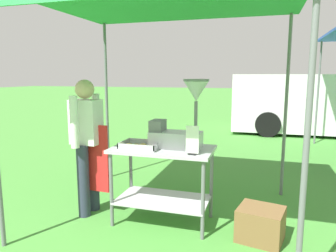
{
  "coord_description": "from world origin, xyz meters",
  "views": [
    {
      "loc": [
        1.01,
        -2.23,
        1.65
      ],
      "look_at": [
        -0.03,
        1.21,
        1.08
      ],
      "focal_mm": 33.62,
      "sensor_mm": 36.0,
      "label": 1
    }
  ],
  "objects_px": {
    "donut_fryer": "(181,123)",
    "van_white": "(326,103)",
    "donut_cart": "(163,168)",
    "menu_sign": "(192,142)",
    "stall_canopy": "(165,4)",
    "vendor": "(87,140)",
    "supply_crate": "(260,224)",
    "donut_tray": "(140,146)"
  },
  "relations": [
    {
      "from": "donut_fryer",
      "to": "van_white",
      "type": "bearing_deg",
      "value": 68.78
    },
    {
      "from": "donut_cart",
      "to": "van_white",
      "type": "height_order",
      "value": "van_white"
    },
    {
      "from": "donut_cart",
      "to": "donut_fryer",
      "type": "bearing_deg",
      "value": 10.67
    },
    {
      "from": "donut_cart",
      "to": "menu_sign",
      "type": "distance_m",
      "value": 0.57
    },
    {
      "from": "stall_canopy",
      "to": "donut_cart",
      "type": "distance_m",
      "value": 1.78
    },
    {
      "from": "vendor",
      "to": "supply_crate",
      "type": "relative_size",
      "value": 3.18
    },
    {
      "from": "donut_tray",
      "to": "supply_crate",
      "type": "relative_size",
      "value": 0.83
    },
    {
      "from": "donut_cart",
      "to": "supply_crate",
      "type": "distance_m",
      "value": 1.17
    },
    {
      "from": "donut_cart",
      "to": "donut_tray",
      "type": "height_order",
      "value": "donut_tray"
    },
    {
      "from": "menu_sign",
      "to": "supply_crate",
      "type": "distance_m",
      "value": 1.08
    },
    {
      "from": "stall_canopy",
      "to": "van_white",
      "type": "distance_m",
      "value": 7.27
    },
    {
      "from": "donut_fryer",
      "to": "vendor",
      "type": "relative_size",
      "value": 0.47
    },
    {
      "from": "donut_tray",
      "to": "van_white",
      "type": "relative_size",
      "value": 0.08
    },
    {
      "from": "menu_sign",
      "to": "van_white",
      "type": "distance_m",
      "value": 7.27
    },
    {
      "from": "van_white",
      "to": "stall_canopy",
      "type": "bearing_deg",
      "value": -112.89
    },
    {
      "from": "stall_canopy",
      "to": "menu_sign",
      "type": "height_order",
      "value": "stall_canopy"
    },
    {
      "from": "vendor",
      "to": "donut_cart",
      "type": "bearing_deg",
      "value": 2.05
    },
    {
      "from": "donut_cart",
      "to": "donut_fryer",
      "type": "xyz_separation_m",
      "value": [
        0.2,
        0.04,
        0.52
      ]
    },
    {
      "from": "vendor",
      "to": "supply_crate",
      "type": "distance_m",
      "value": 2.13
    },
    {
      "from": "donut_tray",
      "to": "donut_fryer",
      "type": "distance_m",
      "value": 0.52
    },
    {
      "from": "vendor",
      "to": "van_white",
      "type": "height_order",
      "value": "van_white"
    },
    {
      "from": "donut_cart",
      "to": "vendor",
      "type": "bearing_deg",
      "value": -177.95
    },
    {
      "from": "donut_tray",
      "to": "supply_crate",
      "type": "xyz_separation_m",
      "value": [
        1.3,
        -0.01,
        -0.72
      ]
    },
    {
      "from": "van_white",
      "to": "menu_sign",
      "type": "bearing_deg",
      "value": -109.16
    },
    {
      "from": "stall_canopy",
      "to": "supply_crate",
      "type": "xyz_separation_m",
      "value": [
        1.07,
        -0.2,
        -2.24
      ]
    },
    {
      "from": "van_white",
      "to": "vendor",
      "type": "bearing_deg",
      "value": -118.92
    },
    {
      "from": "donut_cart",
      "to": "van_white",
      "type": "relative_size",
      "value": 0.21
    },
    {
      "from": "stall_canopy",
      "to": "menu_sign",
      "type": "xyz_separation_m",
      "value": [
        0.38,
        -0.31,
        -1.41
      ]
    },
    {
      "from": "donut_tray",
      "to": "vendor",
      "type": "bearing_deg",
      "value": 174.75
    },
    {
      "from": "vendor",
      "to": "donut_tray",
      "type": "bearing_deg",
      "value": -5.25
    },
    {
      "from": "donut_cart",
      "to": "donut_tray",
      "type": "bearing_deg",
      "value": -157.2
    },
    {
      "from": "donut_cart",
      "to": "stall_canopy",
      "type": "bearing_deg",
      "value": 90.0
    },
    {
      "from": "donut_fryer",
      "to": "supply_crate",
      "type": "height_order",
      "value": "donut_fryer"
    },
    {
      "from": "donut_tray",
      "to": "donut_fryer",
      "type": "bearing_deg",
      "value": 17.4
    },
    {
      "from": "stall_canopy",
      "to": "donut_fryer",
      "type": "height_order",
      "value": "stall_canopy"
    },
    {
      "from": "stall_canopy",
      "to": "supply_crate",
      "type": "relative_size",
      "value": 5.68
    },
    {
      "from": "menu_sign",
      "to": "supply_crate",
      "type": "xyz_separation_m",
      "value": [
        0.69,
        0.11,
        -0.83
      ]
    },
    {
      "from": "donut_fryer",
      "to": "menu_sign",
      "type": "distance_m",
      "value": 0.35
    },
    {
      "from": "stall_canopy",
      "to": "donut_fryer",
      "type": "bearing_deg",
      "value": -17.13
    },
    {
      "from": "donut_tray",
      "to": "menu_sign",
      "type": "height_order",
      "value": "menu_sign"
    },
    {
      "from": "donut_cart",
      "to": "supply_crate",
      "type": "height_order",
      "value": "donut_cart"
    },
    {
      "from": "donut_fryer",
      "to": "supply_crate",
      "type": "xyz_separation_m",
      "value": [
        0.87,
        -0.14,
        -0.98
      ]
    }
  ]
}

